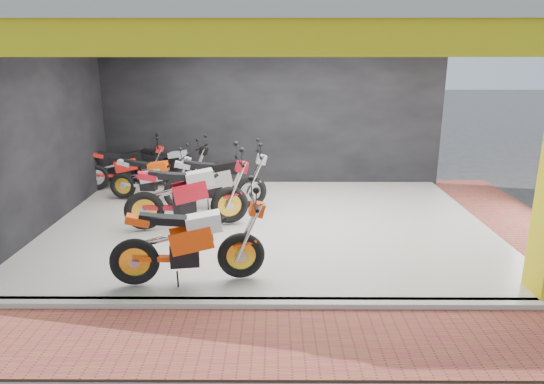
% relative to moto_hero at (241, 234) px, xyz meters
% --- Properties ---
extents(ground, '(80.00, 80.00, 0.00)m').
position_rel_moto_hero_xyz_m(ground, '(0.36, 0.40, -0.77)').
color(ground, '#2D2D30').
rests_on(ground, ground).
extents(showroom_floor, '(8.00, 6.00, 0.10)m').
position_rel_moto_hero_xyz_m(showroom_floor, '(0.36, 2.40, -0.72)').
color(showroom_floor, silver).
rests_on(showroom_floor, ground).
extents(showroom_ceiling, '(8.40, 6.40, 0.20)m').
position_rel_moto_hero_xyz_m(showroom_ceiling, '(0.36, 2.40, 2.83)').
color(showroom_ceiling, beige).
rests_on(showroom_ceiling, corner_column).
extents(back_wall, '(8.20, 0.20, 3.50)m').
position_rel_moto_hero_xyz_m(back_wall, '(0.36, 5.50, 0.98)').
color(back_wall, black).
rests_on(back_wall, ground).
extents(left_wall, '(0.20, 6.20, 3.50)m').
position_rel_moto_hero_xyz_m(left_wall, '(-3.74, 2.40, 0.98)').
color(left_wall, black).
rests_on(left_wall, ground).
extents(header_beam_front, '(8.40, 0.30, 0.40)m').
position_rel_moto_hero_xyz_m(header_beam_front, '(0.36, -0.60, 2.53)').
color(header_beam_front, '#D6C312').
rests_on(header_beam_front, corner_column).
extents(header_beam_right, '(0.30, 6.40, 0.40)m').
position_rel_moto_hero_xyz_m(header_beam_right, '(4.36, 2.40, 2.53)').
color(header_beam_right, '#D6C312').
rests_on(header_beam_right, corner_column).
extents(floor_kerb, '(8.00, 0.20, 0.10)m').
position_rel_moto_hero_xyz_m(floor_kerb, '(0.36, -0.62, -0.72)').
color(floor_kerb, silver).
rests_on(floor_kerb, ground).
extents(paver_front, '(9.00, 1.40, 0.03)m').
position_rel_moto_hero_xyz_m(paver_front, '(0.36, -1.40, -0.76)').
color(paver_front, brown).
rests_on(paver_front, ground).
extents(paver_right, '(1.40, 7.00, 0.03)m').
position_rel_moto_hero_xyz_m(paver_right, '(5.16, 2.40, -0.76)').
color(paver_right, brown).
rests_on(paver_right, ground).
extents(moto_hero, '(2.31, 1.15, 1.35)m').
position_rel_moto_hero_xyz_m(moto_hero, '(0.00, 0.00, 0.00)').
color(moto_hero, '#FF470A').
rests_on(moto_hero, showroom_floor).
extents(moto_row_a, '(2.48, 1.38, 1.43)m').
position_rel_moto_hero_xyz_m(moto_row_a, '(-0.36, 2.28, 0.04)').
color(moto_row_a, '#B11221').
rests_on(moto_row_a, showroom_floor).
extents(moto_row_b, '(2.27, 1.07, 1.34)m').
position_rel_moto_hero_xyz_m(moto_row_b, '(-0.03, 3.28, -0.00)').
color(moto_row_b, '#999BA0').
rests_on(moto_row_b, showroom_floor).
extents(moto_row_c, '(1.96, 0.88, 1.16)m').
position_rel_moto_hero_xyz_m(moto_row_c, '(-1.59, 3.76, -0.09)').
color(moto_row_c, '#B1B4BA').
rests_on(moto_row_c, showroom_floor).
extents(moto_row_d, '(2.06, 1.16, 1.19)m').
position_rel_moto_hero_xyz_m(moto_row_d, '(-2.42, 4.92, -0.08)').
color(moto_row_d, red).
rests_on(moto_row_d, showroom_floor).
extents(moto_row_e, '(2.05, 1.11, 1.19)m').
position_rel_moto_hero_xyz_m(moto_row_e, '(-1.37, 4.81, -0.08)').
color(moto_row_e, black).
rests_on(moto_row_e, showroom_floor).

